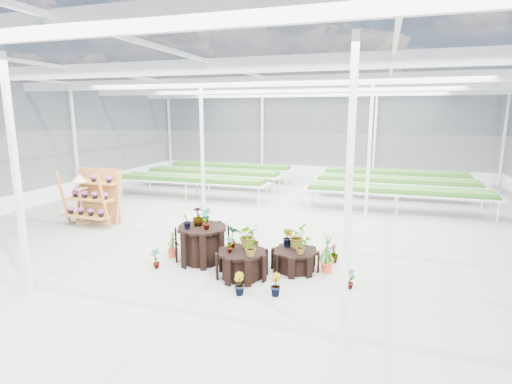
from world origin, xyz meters
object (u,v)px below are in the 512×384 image
(plinth_low, at_px, (295,260))
(shelf_rack, at_px, (91,197))
(plinth_mid, at_px, (242,264))
(plinth_tall, at_px, (203,244))
(bird_table, at_px, (81,199))

(plinth_low, relative_size, shelf_rack, 0.60)
(plinth_mid, distance_m, plinth_low, 1.22)
(plinth_tall, distance_m, plinth_low, 2.21)
(shelf_rack, bearing_deg, plinth_low, -11.68)
(plinth_tall, xyz_separation_m, plinth_mid, (1.20, -0.60, -0.13))
(plinth_mid, xyz_separation_m, plinth_low, (1.00, 0.70, -0.05))
(plinth_mid, bearing_deg, shelf_rack, 157.48)
(plinth_low, height_order, bird_table, bird_table)
(plinth_tall, height_order, shelf_rack, shelf_rack)
(shelf_rack, bearing_deg, plinth_tall, -18.99)
(bird_table, bearing_deg, plinth_mid, -12.08)
(shelf_rack, bearing_deg, plinth_mid, -20.08)
(plinth_mid, relative_size, bird_table, 0.68)
(plinth_low, relative_size, bird_table, 0.65)
(plinth_mid, relative_size, plinth_low, 1.05)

